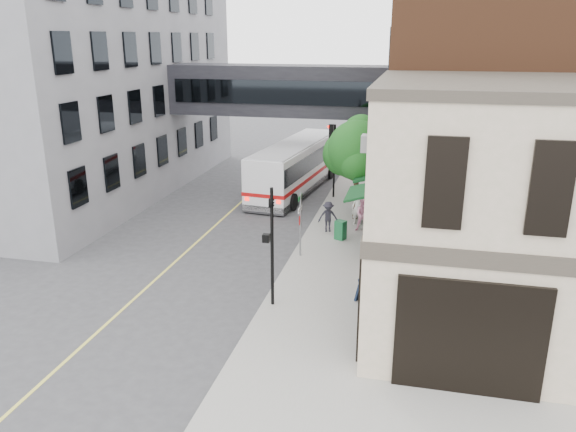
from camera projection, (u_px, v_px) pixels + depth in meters
The scene contains 17 objects.
ground at pixel (247, 332), 19.24m from camera, with size 120.00×120.00×0.00m, color #38383A.
sidewalk_main at pixel (353, 214), 31.76m from camera, with size 4.00×60.00×0.15m, color gray.
corner_building at pixel (532, 217), 17.86m from camera, with size 10.19×8.12×8.45m.
brick_building at pixel (515, 91), 28.85m from camera, with size 13.76×18.00×14.00m.
opposite_building at pixel (62, 80), 35.59m from camera, with size 14.00×24.00×14.00m, color slate.
skyway_bridge at pixel (284, 90), 34.58m from camera, with size 14.00×3.18×3.00m.
traffic_signal_near at pixel (271, 232), 20.10m from camera, with size 0.44×0.22×4.60m.
traffic_signal_far at pixel (332, 146), 33.92m from camera, with size 0.53×0.28×4.50m.
street_sign_pole at pixel (300, 218), 25.05m from camera, with size 0.08×0.75×3.00m.
street_tree at pixel (358, 150), 29.82m from camera, with size 3.80×3.20×5.60m.
lane_marking at pixel (212, 229), 29.59m from camera, with size 0.12×40.00×0.01m, color #D8CC4C.
bus at pixel (296, 164), 36.35m from camera, with size 3.89×11.80×3.12m.
pedestrian_a at pixel (358, 208), 29.50m from camera, with size 0.67×0.44×1.84m, color silver.
pedestrian_b at pixel (364, 215), 28.53m from camera, with size 0.84×0.66×1.73m, color pink.
pedestrian_c at pixel (328, 217), 28.49m from camera, with size 1.02×0.59×1.58m, color black.
newspaper_box at pixel (341, 230), 27.48m from camera, with size 0.48×0.42×0.95m, color #155D30.
sandwich_board at pixel (362, 288), 21.15m from camera, with size 0.34×0.52×0.94m, color black.
Camera 1 is at (5.25, -16.32, 9.71)m, focal length 35.00 mm.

